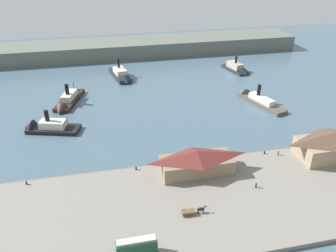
% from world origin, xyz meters
% --- Properties ---
extents(ground_plane, '(320.00, 320.00, 0.00)m').
position_xyz_m(ground_plane, '(0.00, 0.00, 0.00)').
color(ground_plane, '#476070').
extents(quay_promenade, '(110.00, 36.00, 1.20)m').
position_xyz_m(quay_promenade, '(0.00, -22.00, 0.60)').
color(quay_promenade, gray).
rests_on(quay_promenade, ground).
extents(seawall_edge, '(110.00, 0.80, 1.00)m').
position_xyz_m(seawall_edge, '(0.00, -3.60, 0.50)').
color(seawall_edge, '#666159').
rests_on(seawall_edge, ground).
extents(ferry_shed_customs_shed, '(20.30, 8.51, 6.85)m').
position_xyz_m(ferry_shed_customs_shed, '(-2.26, -9.85, 4.68)').
color(ferry_shed_customs_shed, '#847056').
rests_on(ferry_shed_customs_shed, quay_promenade).
extents(ferry_shed_west_terminal, '(22.21, 10.93, 8.29)m').
position_xyz_m(ferry_shed_west_terminal, '(40.19, -10.55, 5.41)').
color(ferry_shed_west_terminal, '#998466').
rests_on(ferry_shed_west_terminal, quay_promenade).
extents(street_tram, '(8.37, 2.46, 4.36)m').
position_xyz_m(street_tram, '(-22.53, -35.04, 3.74)').
color(street_tram, '#1E4C2D').
rests_on(street_tram, quay_promenade).
extents(horse_cart, '(6.04, 1.59, 1.87)m').
position_xyz_m(horse_cart, '(-7.99, -25.82, 2.12)').
color(horse_cart, brown).
rests_on(horse_cart, quay_promenade).
extents(pedestrian_near_west_shed, '(0.41, 0.41, 1.64)m').
position_xyz_m(pedestrian_near_west_shed, '(10.99, -19.80, 1.95)').
color(pedestrian_near_west_shed, '#232328').
rests_on(pedestrian_near_west_shed, quay_promenade).
extents(pedestrian_standing_center, '(0.40, 0.40, 1.60)m').
position_xyz_m(pedestrian_standing_center, '(24.24, -6.87, 1.93)').
color(pedestrian_standing_center, '#3D4C42').
rests_on(pedestrian_standing_center, quay_promenade).
extents(mooring_post_center_east, '(0.44, 0.44, 0.90)m').
position_xyz_m(mooring_post_center_east, '(-18.66, -5.09, 1.65)').
color(mooring_post_center_east, black).
rests_on(mooring_post_center_east, quay_promenade).
extents(mooring_post_east, '(0.44, 0.44, 0.90)m').
position_xyz_m(mooring_post_east, '(-48.05, -5.53, 1.65)').
color(mooring_post_east, black).
rests_on(mooring_post_east, quay_promenade).
extents(mooring_post_west, '(0.44, 0.44, 0.90)m').
position_xyz_m(mooring_post_west, '(20.58, -5.33, 1.65)').
color(mooring_post_west, black).
rests_on(mooring_post_west, quay_promenade).
extents(ferry_near_quay, '(12.49, 23.86, 10.13)m').
position_xyz_m(ferry_near_quay, '(-39.50, 46.57, 1.33)').
color(ferry_near_quay, black).
rests_on(ferry_near_quay, ground).
extents(ferry_approaching_east, '(12.75, 25.44, 9.57)m').
position_xyz_m(ferry_approaching_east, '(35.70, 33.29, 1.19)').
color(ferry_approaching_east, '#514C47').
rests_on(ferry_approaching_east, ground).
extents(ferry_outer_harbor, '(9.76, 21.76, 10.40)m').
position_xyz_m(ferry_outer_harbor, '(-15.21, 71.33, 1.52)').
color(ferry_outer_harbor, '#23282D').
rests_on(ferry_outer_harbor, ground).
extents(ferry_moored_west, '(20.45, 11.67, 10.11)m').
position_xyz_m(ferry_moored_west, '(-45.95, 26.33, 1.28)').
color(ferry_moored_west, black).
rests_on(ferry_moored_west, ground).
extents(ferry_moored_east, '(9.64, 18.53, 9.47)m').
position_xyz_m(ferry_moored_east, '(42.32, 68.79, 1.46)').
color(ferry_moored_east, '#23282D').
rests_on(ferry_moored_east, ground).
extents(far_headland, '(180.00, 24.00, 8.00)m').
position_xyz_m(far_headland, '(0.00, 110.00, 4.00)').
color(far_headland, '#60665B').
rests_on(far_headland, ground).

